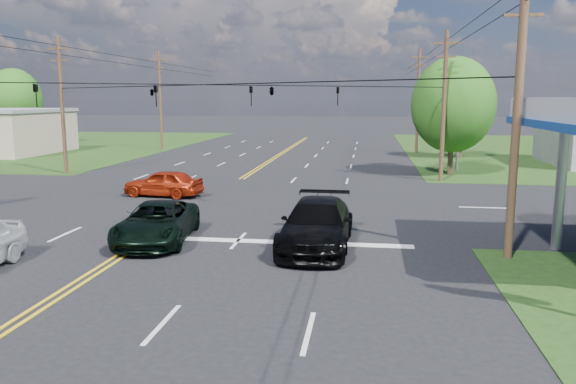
# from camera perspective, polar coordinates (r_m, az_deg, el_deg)

# --- Properties ---
(ground) EXTENTS (280.00, 280.00, 0.00)m
(ground) POSITION_cam_1_polar(r_m,az_deg,el_deg) (29.76, -8.15, -0.89)
(ground) COLOR black
(ground) RESTS_ON ground
(stop_bar) EXTENTS (10.00, 0.50, 0.02)m
(stop_bar) POSITION_cam_1_polar(r_m,az_deg,el_deg) (21.04, -1.06, -5.14)
(stop_bar) COLOR silver
(stop_bar) RESTS_ON ground
(pole_se) EXTENTS (1.60, 0.28, 9.50)m
(pole_se) POSITION_cam_1_polar(r_m,az_deg,el_deg) (19.69, 22.26, 7.62)
(pole_se) COLOR #44331D
(pole_se) RESTS_ON ground
(pole_nw) EXTENTS (1.60, 0.28, 9.50)m
(pole_nw) POSITION_cam_1_polar(r_m,az_deg,el_deg) (42.75, -21.97, 8.29)
(pole_nw) COLOR #44331D
(pole_nw) RESTS_ON ground
(pole_ne) EXTENTS (1.60, 0.28, 9.50)m
(pole_ne) POSITION_cam_1_polar(r_m,az_deg,el_deg) (37.40, 15.55, 8.55)
(pole_ne) COLOR #44331D
(pole_ne) RESTS_ON ground
(pole_left_far) EXTENTS (1.60, 0.28, 10.00)m
(pole_left_far) POSITION_cam_1_polar(r_m,az_deg,el_deg) (59.98, -12.84, 9.14)
(pole_left_far) COLOR #44331D
(pole_left_far) RESTS_ON ground
(pole_right_far) EXTENTS (1.60, 0.28, 10.00)m
(pole_right_far) POSITION_cam_1_polar(r_m,az_deg,el_deg) (56.30, 13.08, 9.12)
(pole_right_far) COLOR #44331D
(pole_right_far) RESTS_ON ground
(span_wire_signals) EXTENTS (26.00, 18.00, 1.13)m
(span_wire_signals) POSITION_cam_1_polar(r_m,az_deg,el_deg) (29.29, -8.43, 10.73)
(span_wire_signals) COLOR black
(span_wire_signals) RESTS_ON ground
(power_lines) EXTENTS (26.04, 100.00, 0.64)m
(power_lines) POSITION_cam_1_polar(r_m,az_deg,el_deg) (27.56, -9.79, 16.21)
(power_lines) COLOR black
(power_lines) RESTS_ON ground
(tree_right_a) EXTENTS (5.70, 5.70, 8.18)m
(tree_right_a) POSITION_cam_1_polar(r_m,az_deg,el_deg) (40.51, 16.42, 8.49)
(tree_right_a) COLOR #44331D
(tree_right_a) RESTS_ON ground
(tree_right_b) EXTENTS (4.94, 4.94, 7.09)m
(tree_right_b) POSITION_cam_1_polar(r_m,az_deg,el_deg) (52.76, 17.24, 7.89)
(tree_right_b) COLOR #44331D
(tree_right_b) RESTS_ON ground
(tree_far_l) EXTENTS (6.08, 6.08, 8.72)m
(tree_far_l) POSITION_cam_1_polar(r_m,az_deg,el_deg) (72.32, -26.05, 8.46)
(tree_far_l) COLOR #44331D
(tree_far_l) RESTS_ON ground
(pickup_dkgreen) EXTENTS (3.02, 5.51, 1.46)m
(pickup_dkgreen) POSITION_cam_1_polar(r_m,az_deg,el_deg) (21.56, -13.19, -3.04)
(pickup_dkgreen) COLOR black
(pickup_dkgreen) RESTS_ON ground
(suv_black) EXTENTS (2.52, 5.95, 1.71)m
(suv_black) POSITION_cam_1_polar(r_m,az_deg,el_deg) (20.15, 2.95, -3.31)
(suv_black) COLOR black
(suv_black) RESTS_ON ground
(sedan_red) EXTENTS (4.50, 2.27, 1.47)m
(sedan_red) POSITION_cam_1_polar(r_m,az_deg,el_deg) (31.45, -12.55, 0.90)
(sedan_red) COLOR #A0230B
(sedan_red) RESTS_ON ground
(polesign_ne) EXTENTS (2.11, 0.77, 7.68)m
(polesign_ne) POSITION_cam_1_polar(r_m,az_deg,el_deg) (43.38, 17.10, 9.90)
(polesign_ne) COLOR #A5A5AA
(polesign_ne) RESTS_ON ground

